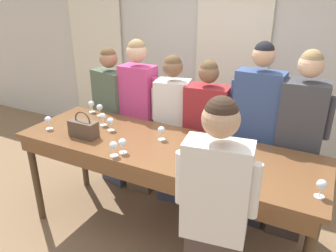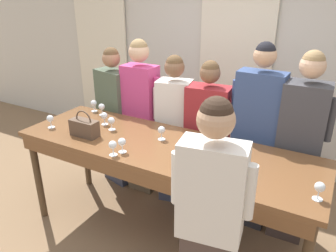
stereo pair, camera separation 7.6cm
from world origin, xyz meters
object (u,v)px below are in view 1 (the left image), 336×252
at_px(handbag, 83,128).
at_px(guest_striped_shirt, 206,139).
at_px(wine_bottle, 226,152).
at_px(guest_olive_jacket, 113,118).
at_px(guest_navy_coat, 254,137).
at_px(host_pouring, 214,220).
at_px(guest_beige_cap, 297,148).
at_px(wine_glass_back_left, 322,185).
at_px(wine_glass_back_mid, 91,104).
at_px(wine_glass_center_mid, 110,122).
at_px(wine_glass_center_left, 113,146).
at_px(tasting_bar, 162,157).
at_px(guest_cream_sweater, 172,129).
at_px(wine_glass_front_left, 100,108).
at_px(wine_glass_front_mid, 103,117).
at_px(guest_pink_top, 139,116).
at_px(wine_glass_front_right, 122,143).
at_px(wine_glass_back_right, 161,131).
at_px(wine_glass_center_right, 48,120).

bearing_deg(handbag, guest_striped_shirt, 41.65).
bearing_deg(wine_bottle, guest_olive_jacket, 156.23).
height_order(guest_navy_coat, host_pouring, guest_navy_coat).
bearing_deg(guest_beige_cap, guest_navy_coat, 180.00).
distance_m(wine_glass_back_left, guest_beige_cap, 0.87).
bearing_deg(guest_striped_shirt, handbag, -138.35).
bearing_deg(wine_glass_back_mid, guest_olive_jacket, 71.21).
bearing_deg(guest_navy_coat, wine_glass_center_mid, -155.77).
xyz_separation_m(wine_glass_back_mid, guest_beige_cap, (2.14, 0.25, -0.15)).
relative_size(wine_bottle, wine_glass_center_left, 2.44).
bearing_deg(guest_olive_jacket, guest_beige_cap, 0.00).
bearing_deg(host_pouring, guest_olive_jacket, 143.59).
height_order(tasting_bar, guest_striped_shirt, guest_striped_shirt).
xyz_separation_m(wine_glass_back_mid, guest_striped_shirt, (1.26, 0.25, -0.25)).
bearing_deg(wine_glass_center_mid, guest_cream_sweater, 55.88).
height_order(wine_glass_front_left, guest_striped_shirt, guest_striped_shirt).
bearing_deg(wine_glass_center_mid, wine_glass_front_mid, 154.09).
height_order(tasting_bar, wine_glass_center_left, wine_glass_center_left).
height_order(guest_olive_jacket, guest_pink_top, guest_pink_top).
bearing_deg(guest_pink_top, wine_glass_center_mid, -86.35).
bearing_deg(wine_glass_front_left, guest_olive_jacket, 102.75).
bearing_deg(host_pouring, wine_glass_front_right, 158.44).
xyz_separation_m(wine_glass_front_left, wine_glass_back_right, (0.87, -0.22, 0.00)).
relative_size(wine_bottle, wine_glass_front_left, 2.44).
bearing_deg(tasting_bar, guest_pink_top, 134.72).
relative_size(guest_olive_jacket, guest_pink_top, 0.94).
distance_m(wine_bottle, wine_glass_center_right, 1.76).
height_order(wine_glass_front_left, wine_glass_front_right, same).
distance_m(wine_glass_front_left, guest_navy_coat, 1.63).
xyz_separation_m(tasting_bar, wine_glass_back_mid, (-1.10, 0.40, 0.19)).
bearing_deg(wine_glass_front_left, wine_glass_back_left, -13.11).
bearing_deg(wine_glass_center_right, wine_glass_back_mid, 83.24).
bearing_deg(host_pouring, guest_striped_shirt, 113.42).
bearing_deg(guest_pink_top, guest_navy_coat, 0.00).
height_order(wine_glass_front_mid, wine_glass_center_mid, same).
xyz_separation_m(tasting_bar, guest_striped_shirt, (0.16, 0.65, -0.06)).
distance_m(wine_glass_front_left, wine_glass_back_left, 2.28).
height_order(wine_glass_front_left, wine_glass_back_mid, same).
bearing_deg(wine_glass_front_right, wine_glass_front_mid, 142.09).
bearing_deg(wine_glass_center_left, wine_glass_front_left, 134.94).
distance_m(wine_glass_center_left, wine_glass_back_right, 0.50).
height_order(handbag, wine_glass_front_mid, handbag).
xyz_separation_m(handbag, wine_glass_front_right, (0.50, -0.10, 0.00)).
bearing_deg(guest_olive_jacket, wine_glass_center_mid, -54.29).
bearing_deg(wine_glass_back_right, wine_glass_center_right, -165.16).
bearing_deg(wine_glass_center_left, handbag, 159.15).
relative_size(wine_glass_front_left, guest_striped_shirt, 0.08).
xyz_separation_m(wine_bottle, host_pouring, (0.12, -0.57, -0.19)).
distance_m(wine_glass_front_right, wine_glass_center_mid, 0.50).
height_order(wine_glass_center_left, guest_navy_coat, guest_navy_coat).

